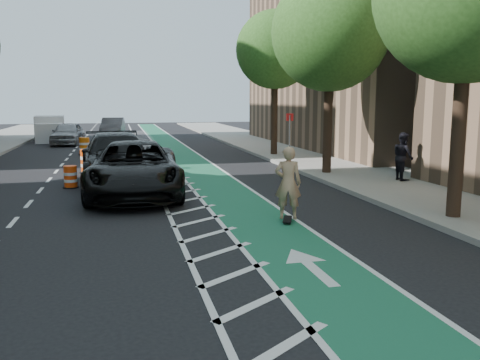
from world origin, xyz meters
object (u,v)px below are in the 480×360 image
object	(u,v)px
suv_near	(134,169)
barrel_a	(71,177)
suv_far	(117,157)
skateboarder	(288,183)

from	to	relation	value
suv_near	barrel_a	size ratio (longest dim) A/B	8.04
suv_near	suv_far	bearing A→B (deg)	102.38
skateboarder	barrel_a	xyz separation A→B (m)	(-5.90, 6.78, -0.66)
barrel_a	suv_far	bearing A→B (deg)	37.27
suv_near	barrel_a	distance (m)	3.03
skateboarder	suv_near	bearing A→B (deg)	-30.82
skateboarder	suv_near	size ratio (longest dim) A/B	0.29
suv_near	suv_far	xyz separation A→B (m)	(-0.57, 3.26, 0.03)
skateboarder	suv_far	distance (m)	9.08
skateboarder	suv_near	world-z (taller)	skateboarder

